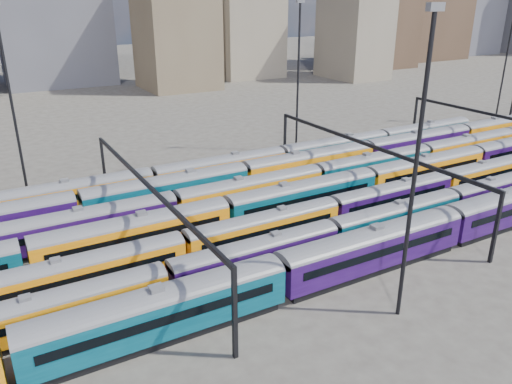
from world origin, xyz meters
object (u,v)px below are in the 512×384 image
rake_1 (257,253)px  mast_2 (416,162)px  rake_0 (450,221)px  rake_2 (392,194)px

rake_1 → mast_2: mast_2 is taller
rake_0 → rake_2: size_ratio=1.41×
rake_2 → mast_2: bearing=-132.1°
mast_2 → rake_0: bearing=26.1°
rake_2 → mast_2: (-15.34, -17.00, 11.53)m
rake_2 → mast_2: 25.64m
rake_0 → mast_2: 19.39m
rake_1 → rake_0: bearing=-13.0°
rake_0 → mast_2: mast_2 is taller
rake_1 → mast_2: bearing=-58.1°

